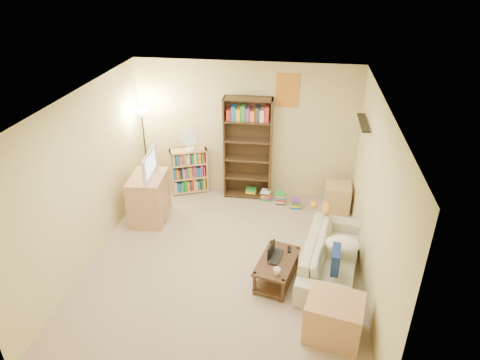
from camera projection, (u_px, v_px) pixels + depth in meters
The scene contains 19 objects.
room at pixel (223, 165), 5.66m from camera, with size 4.50×4.54×2.52m.
sofa at pixel (331, 255), 6.13m from camera, with size 1.03×1.94×0.54m, color beige.
navy_pillow at pixel (336, 259), 5.66m from camera, with size 0.35×0.11×0.32m, color navy.
cream_blanket at pixel (342, 244), 6.04m from camera, with size 0.50×0.35×0.21m, color white.
tabby_cat at pixel (324, 208), 6.63m from camera, with size 0.43×0.21×0.15m.
coffee_table at pixel (277, 268), 5.94m from camera, with size 0.64×0.92×0.37m.
laptop at pixel (279, 257), 5.91m from camera, with size 0.29×0.40×0.03m, color black.
laptop_screen at pixel (271, 250), 5.90m from camera, with size 0.01×0.28×0.19m, color white.
mug at pixel (277, 271), 5.59m from camera, with size 0.10×0.10×0.09m, color white.
tv_remote at pixel (289, 249), 6.07m from camera, with size 0.05×0.15×0.02m, color black.
tv_stand at pixel (149, 198), 7.28m from camera, with size 0.55×0.77×0.83m, color tan.
television at pixel (145, 165), 6.99m from camera, with size 0.15×0.76×0.44m, color black.
tall_bookshelf at pixel (248, 147), 7.72m from camera, with size 0.87×0.30×1.92m.
short_bookshelf at pixel (189, 171), 8.14m from camera, with size 0.74×0.52×0.88m.
desk_fan at pixel (189, 139), 7.78m from camera, with size 0.31×0.18×0.44m.
floor_lamp at pixel (143, 129), 7.64m from camera, with size 0.28×0.28×1.68m.
side_table at pixel (337, 197), 7.63m from camera, with size 0.44×0.44×0.51m, color #DBB76B.
end_cabinet at pixel (334, 318), 5.07m from camera, with size 0.65×0.54×0.54m, color tan.
book_stacks at pixel (274, 197), 7.93m from camera, with size 1.05×0.46×0.24m.
Camera 1 is at (0.99, -5.00, 4.09)m, focal length 32.00 mm.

